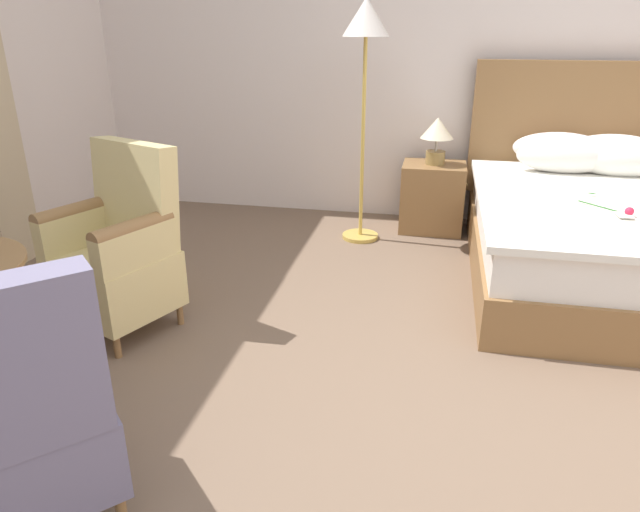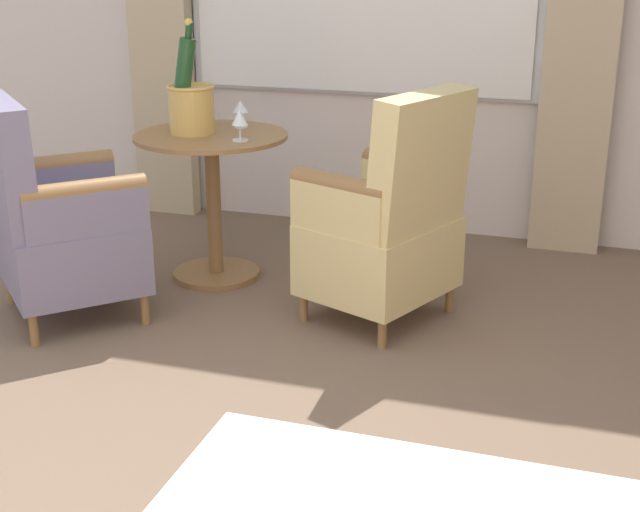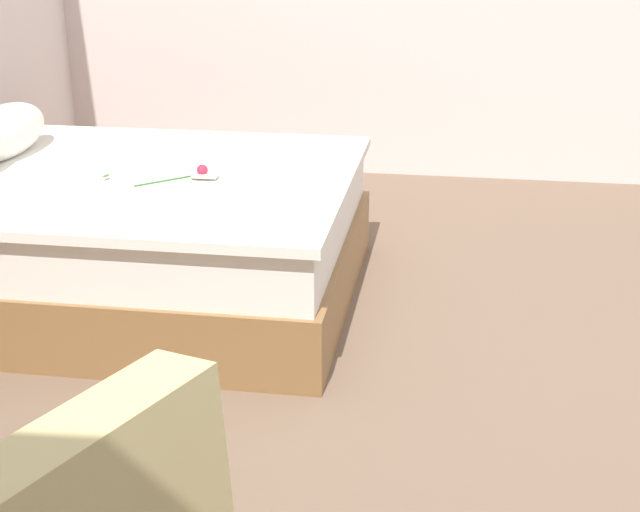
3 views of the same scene
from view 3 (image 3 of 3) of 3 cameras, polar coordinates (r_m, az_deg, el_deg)
name	(u,v)px [view 3 (image 3 of 3)]	position (r m, az deg, el deg)	size (l,w,h in m)	color
ground_plane	(486,429)	(3.12, 10.56, -10.85)	(7.70, 7.70, 0.00)	brown
bed	(98,220)	(4.10, -14.02, 2.22)	(1.68, 2.13, 1.31)	olive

